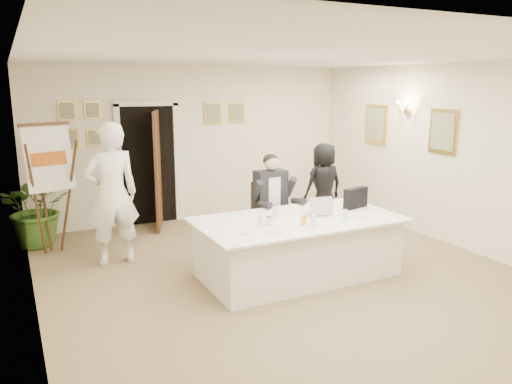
{
  "coord_description": "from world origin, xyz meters",
  "views": [
    {
      "loc": [
        -3.12,
        -5.26,
        2.48
      ],
      "look_at": [
        -0.19,
        0.6,
        1.06
      ],
      "focal_mm": 35.0,
      "sensor_mm": 36.0,
      "label": 1
    }
  ],
  "objects_px": {
    "standing_man": "(112,194)",
    "potted_palm": "(37,207)",
    "laptop": "(316,204)",
    "laptop_bag": "(356,198)",
    "standing_woman": "(324,185)",
    "seated_man": "(272,203)",
    "paper_stack": "(360,215)",
    "steel_jug": "(269,221)",
    "oj_glass": "(304,221)",
    "conference_table": "(298,247)",
    "flip_chart": "(49,196)"
  },
  "relations": [
    {
      "from": "standing_man",
      "to": "potted_palm",
      "type": "xyz_separation_m",
      "value": [
        -0.9,
        1.36,
        -0.38
      ]
    },
    {
      "from": "standing_man",
      "to": "laptop",
      "type": "relative_size",
      "value": 5.81
    },
    {
      "from": "standing_man",
      "to": "laptop_bag",
      "type": "xyz_separation_m",
      "value": [
        3.07,
        -1.4,
        -0.08
      ]
    },
    {
      "from": "standing_man",
      "to": "laptop",
      "type": "xyz_separation_m",
      "value": [
        2.38,
        -1.46,
        -0.08
      ]
    },
    {
      "from": "laptop",
      "to": "laptop_bag",
      "type": "height_order",
      "value": "laptop_bag"
    },
    {
      "from": "standing_woman",
      "to": "laptop_bag",
      "type": "relative_size",
      "value": 3.67
    },
    {
      "from": "seated_man",
      "to": "paper_stack",
      "type": "distance_m",
      "value": 1.42
    },
    {
      "from": "standing_man",
      "to": "steel_jug",
      "type": "xyz_separation_m",
      "value": [
        1.57,
        -1.65,
        -0.16
      ]
    },
    {
      "from": "laptop",
      "to": "standing_man",
      "type": "bearing_deg",
      "value": 161.75
    },
    {
      "from": "standing_woman",
      "to": "paper_stack",
      "type": "xyz_separation_m",
      "value": [
        -0.86,
        -2.11,
        0.05
      ]
    },
    {
      "from": "paper_stack",
      "to": "oj_glass",
      "type": "relative_size",
      "value": 2.09
    },
    {
      "from": "laptop_bag",
      "to": "seated_man",
      "type": "bearing_deg",
      "value": 120.01
    },
    {
      "from": "seated_man",
      "to": "standing_man",
      "type": "xyz_separation_m",
      "value": [
        -2.22,
        0.52,
        0.25
      ]
    },
    {
      "from": "laptop_bag",
      "to": "steel_jug",
      "type": "distance_m",
      "value": 1.53
    },
    {
      "from": "potted_palm",
      "to": "laptop",
      "type": "xyz_separation_m",
      "value": [
        3.28,
        -2.81,
        0.3
      ]
    },
    {
      "from": "conference_table",
      "to": "standing_man",
      "type": "distance_m",
      "value": 2.64
    },
    {
      "from": "flip_chart",
      "to": "laptop_bag",
      "type": "bearing_deg",
      "value": -30.34
    },
    {
      "from": "conference_table",
      "to": "seated_man",
      "type": "distance_m",
      "value": 1.09
    },
    {
      "from": "standing_man",
      "to": "standing_woman",
      "type": "height_order",
      "value": "standing_man"
    },
    {
      "from": "laptop",
      "to": "steel_jug",
      "type": "bearing_deg",
      "value": -153.69
    },
    {
      "from": "seated_man",
      "to": "potted_palm",
      "type": "xyz_separation_m",
      "value": [
        -3.12,
        1.88,
        -0.13
      ]
    },
    {
      "from": "standing_woman",
      "to": "potted_palm",
      "type": "xyz_separation_m",
      "value": [
        -4.6,
        1.05,
        -0.12
      ]
    },
    {
      "from": "paper_stack",
      "to": "oj_glass",
      "type": "height_order",
      "value": "oj_glass"
    },
    {
      "from": "potted_palm",
      "to": "steel_jug",
      "type": "height_order",
      "value": "potted_palm"
    },
    {
      "from": "conference_table",
      "to": "seated_man",
      "type": "relative_size",
      "value": 1.77
    },
    {
      "from": "conference_table",
      "to": "standing_woman",
      "type": "distance_m",
      "value": 2.49
    },
    {
      "from": "standing_man",
      "to": "laptop_bag",
      "type": "height_order",
      "value": "standing_man"
    },
    {
      "from": "seated_man",
      "to": "laptop",
      "type": "xyz_separation_m",
      "value": [
        0.16,
        -0.94,
        0.17
      ]
    },
    {
      "from": "flip_chart",
      "to": "laptop",
      "type": "bearing_deg",
      "value": -36.21
    },
    {
      "from": "standing_man",
      "to": "steel_jug",
      "type": "height_order",
      "value": "standing_man"
    },
    {
      "from": "standing_man",
      "to": "laptop",
      "type": "height_order",
      "value": "standing_man"
    },
    {
      "from": "conference_table",
      "to": "laptop_bag",
      "type": "xyz_separation_m",
      "value": [
        1.01,
        0.13,
        0.52
      ]
    },
    {
      "from": "paper_stack",
      "to": "steel_jug",
      "type": "height_order",
      "value": "steel_jug"
    },
    {
      "from": "standing_woman",
      "to": "steel_jug",
      "type": "xyz_separation_m",
      "value": [
        -2.13,
        -1.95,
        0.09
      ]
    },
    {
      "from": "flip_chart",
      "to": "potted_palm",
      "type": "bearing_deg",
      "value": 106.47
    },
    {
      "from": "oj_glass",
      "to": "standing_man",
      "type": "bearing_deg",
      "value": 136.26
    },
    {
      "from": "standing_man",
      "to": "laptop_bag",
      "type": "relative_size",
      "value": 4.95
    },
    {
      "from": "seated_man",
      "to": "standing_woman",
      "type": "height_order",
      "value": "seated_man"
    },
    {
      "from": "standing_woman",
      "to": "laptop",
      "type": "xyz_separation_m",
      "value": [
        -1.32,
        -1.77,
        0.18
      ]
    },
    {
      "from": "standing_man",
      "to": "oj_glass",
      "type": "height_order",
      "value": "standing_man"
    },
    {
      "from": "conference_table",
      "to": "standing_man",
      "type": "relative_size",
      "value": 1.33
    },
    {
      "from": "paper_stack",
      "to": "steel_jug",
      "type": "distance_m",
      "value": 1.28
    },
    {
      "from": "standing_man",
      "to": "seated_man",
      "type": "bearing_deg",
      "value": 163.62
    },
    {
      "from": "standing_woman",
      "to": "laptop_bag",
      "type": "bearing_deg",
      "value": 70.03
    },
    {
      "from": "potted_palm",
      "to": "paper_stack",
      "type": "height_order",
      "value": "potted_palm"
    },
    {
      "from": "laptop_bag",
      "to": "conference_table",
      "type": "bearing_deg",
      "value": 173.45
    },
    {
      "from": "conference_table",
      "to": "laptop_bag",
      "type": "relative_size",
      "value": 6.59
    },
    {
      "from": "oj_glass",
      "to": "steel_jug",
      "type": "height_order",
      "value": "oj_glass"
    },
    {
      "from": "laptop",
      "to": "oj_glass",
      "type": "bearing_deg",
      "value": -125.12
    },
    {
      "from": "seated_man",
      "to": "oj_glass",
      "type": "relative_size",
      "value": 11.5
    }
  ]
}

